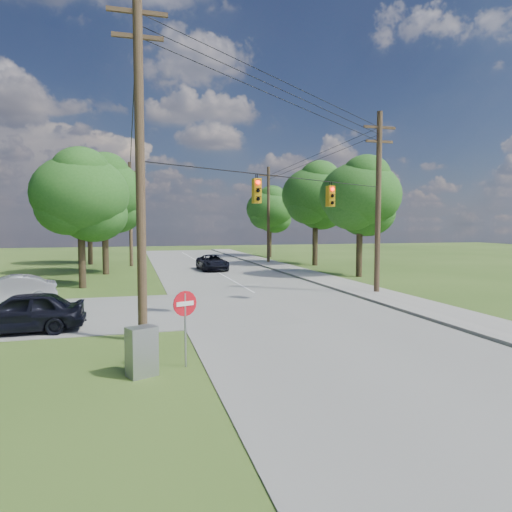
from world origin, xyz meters
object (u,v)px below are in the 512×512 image
object	(u,v)px
do_not_enter_sign	(185,311)
pole_north_w	(131,213)
pole_ne	(378,200)
pole_north_e	(268,214)
car_cross_silver	(9,290)
car_cross_dark	(21,312)
control_cabinet	(142,351)
car_main_north	(212,262)
pole_sw	(140,160)

from	to	relation	value
do_not_enter_sign	pole_north_w	bearing A→B (deg)	71.58
pole_ne	pole_north_w	distance (m)	26.03
pole_north_e	car_cross_silver	size ratio (longest dim) A/B	2.26
pole_ne	pole_north_e	world-z (taller)	pole_ne
pole_ne	do_not_enter_sign	xyz separation A→B (m)	(-12.40, -10.93, -3.86)
pole_north_e	car_cross_silver	world-z (taller)	pole_north_e
pole_north_e	do_not_enter_sign	size ratio (longest dim) A/B	4.57
pole_north_w	car_cross_dark	world-z (taller)	pole_north_w
pole_north_e	control_cabinet	xyz separation A→B (m)	(-13.61, -33.40, -4.46)
car_main_north	do_not_enter_sign	xyz separation A→B (m)	(-5.37, -26.67, 0.90)
pole_ne	car_cross_dark	world-z (taller)	pole_ne
pole_ne	pole_north_e	distance (m)	22.00
car_main_north	control_cabinet	world-z (taller)	car_main_north
pole_sw	car_cross_silver	xyz separation A→B (m)	(-6.31, 8.90, -5.47)
pole_ne	control_cabinet	world-z (taller)	pole_ne
car_cross_dark	car_main_north	world-z (taller)	car_cross_dark
pole_sw	pole_ne	size ratio (longest dim) A/B	1.14
car_cross_dark	car_cross_silver	xyz separation A→B (m)	(-1.99, 6.60, -0.04)
do_not_enter_sign	control_cabinet	bearing A→B (deg)	179.94
car_main_north	do_not_enter_sign	size ratio (longest dim) A/B	2.22
car_cross_dark	do_not_enter_sign	size ratio (longest dim) A/B	2.05
pole_sw	pole_north_e	distance (m)	32.55
pole_sw	pole_north_w	world-z (taller)	pole_sw
control_cabinet	do_not_enter_sign	xyz separation A→B (m)	(1.21, 0.47, 0.94)
pole_sw	car_cross_silver	distance (m)	12.20
pole_north_e	pole_north_w	world-z (taller)	same
pole_north_e	pole_sw	bearing A→B (deg)	-114.52
pole_ne	do_not_enter_sign	bearing A→B (deg)	-138.60
pole_north_w	car_main_north	world-z (taller)	pole_north_w
pole_north_w	car_cross_dark	size ratio (longest dim) A/B	2.23
pole_north_w	car_main_north	bearing A→B (deg)	-42.38
pole_north_e	car_cross_dark	xyz separation A→B (m)	(-17.83, -27.30, -4.33)
pole_sw	car_main_north	bearing A→B (deg)	74.50
pole_north_e	car_main_north	size ratio (longest dim) A/B	2.06
pole_ne	car_cross_silver	world-z (taller)	pole_ne
pole_north_e	car_cross_dark	bearing A→B (deg)	-123.14
control_cabinet	car_main_north	bearing A→B (deg)	51.99
pole_sw	pole_ne	distance (m)	15.51
car_cross_silver	control_cabinet	distance (m)	14.13
pole_ne	pole_north_e	size ratio (longest dim) A/B	1.05
pole_ne	car_main_north	xyz separation A→B (m)	(-7.03, 15.73, -4.76)
car_cross_dark	do_not_enter_sign	xyz separation A→B (m)	(5.43, -5.63, 0.81)
control_cabinet	do_not_enter_sign	size ratio (longest dim) A/B	0.61
pole_ne	do_not_enter_sign	world-z (taller)	pole_ne
control_cabinet	do_not_enter_sign	world-z (taller)	do_not_enter_sign
pole_ne	control_cabinet	distance (m)	18.39
pole_ne	car_cross_dark	size ratio (longest dim) A/B	2.34
pole_ne	pole_north_e	bearing A→B (deg)	90.00
pole_north_e	pole_north_w	xyz separation A→B (m)	(-13.90, 0.00, 0.00)
pole_sw	pole_north_w	xyz separation A→B (m)	(-0.40, 29.60, -1.10)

